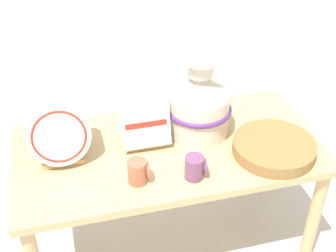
{
  "coord_description": "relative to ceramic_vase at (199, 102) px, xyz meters",
  "views": [
    {
      "loc": [
        -0.39,
        -1.52,
        1.85
      ],
      "look_at": [
        0.0,
        0.0,
        0.73
      ],
      "focal_mm": 50.0,
      "sensor_mm": 36.0,
      "label": 1
    }
  ],
  "objects": [
    {
      "name": "wicker_charger_stack",
      "position": [
        0.26,
        -0.22,
        -0.13
      ],
      "size": [
        0.35,
        0.35,
        0.05
      ],
      "color": "olive",
      "rests_on": "display_table"
    },
    {
      "name": "dish_rack_round_plates",
      "position": [
        -0.6,
        -0.04,
        -0.03
      ],
      "size": [
        0.25,
        0.19,
        0.27
      ],
      "color": "tan",
      "rests_on": "display_table"
    },
    {
      "name": "ground_plane",
      "position": [
        -0.16,
        -0.07,
        -0.78
      ],
      "size": [
        14.0,
        14.0,
        0.0
      ],
      "primitive_type": "plane",
      "color": "beige"
    },
    {
      "name": "display_table",
      "position": [
        -0.16,
        -0.07,
        -0.24
      ],
      "size": [
        1.31,
        0.64,
        0.62
      ],
      "color": "tan",
      "rests_on": "ground_plane"
    },
    {
      "name": "mug_plum_glaze",
      "position": [
        -0.1,
        -0.29,
        -0.11
      ],
      "size": [
        0.08,
        0.08,
        0.1
      ],
      "color": "#7A4770",
      "rests_on": "display_table"
    },
    {
      "name": "ceramic_vase",
      "position": [
        0.0,
        0.0,
        0.0
      ],
      "size": [
        0.29,
        0.29,
        0.37
      ],
      "color": "silver",
      "rests_on": "display_table"
    },
    {
      "name": "mug_terracotta_glaze",
      "position": [
        -0.32,
        -0.26,
        -0.11
      ],
      "size": [
        0.08,
        0.08,
        0.1
      ],
      "color": "#B76647",
      "rests_on": "display_table"
    },
    {
      "name": "dish_rack_square_plates",
      "position": [
        -0.25,
        -0.0,
        -0.07
      ],
      "size": [
        0.2,
        0.18,
        0.22
      ],
      "color": "tan",
      "rests_on": "display_table"
    }
  ]
}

